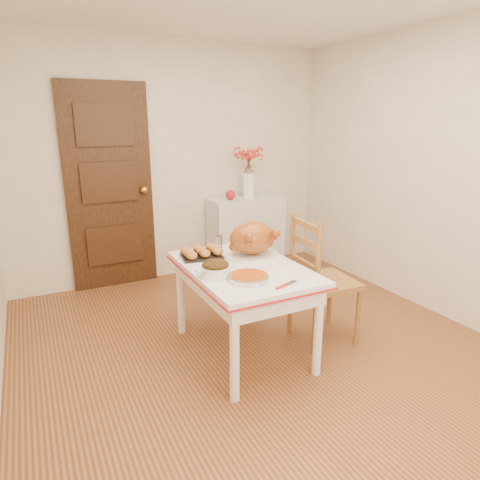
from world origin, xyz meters
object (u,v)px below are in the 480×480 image
turkey_platter (253,240)px  sideboard (246,234)px  pumpkin_pie (249,276)px  chair_oak (325,279)px  kitchen_table (243,310)px

turkey_platter → sideboard: bearing=43.7°
sideboard → pumpkin_pie: 2.17m
sideboard → chair_oak: chair_oak is taller
kitchen_table → pumpkin_pie: (-0.10, -0.27, 0.37)m
kitchen_table → chair_oak: bearing=-9.0°
turkey_platter → kitchen_table: bearing=-155.6°
sideboard → chair_oak: size_ratio=0.83×
sideboard → turkey_platter: (-0.72, -1.48, 0.40)m
chair_oak → pumpkin_pie: (-0.76, -0.16, 0.21)m
chair_oak → pumpkin_pie: bearing=107.1°
sideboard → pumpkin_pie: (-0.98, -1.91, 0.29)m
sideboard → chair_oak: (-0.23, -1.75, 0.08)m
turkey_platter → pumpkin_pie: 0.51m
pumpkin_pie → sideboard: bearing=62.7°
kitchen_table → pumpkin_pie: pumpkin_pie is taller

